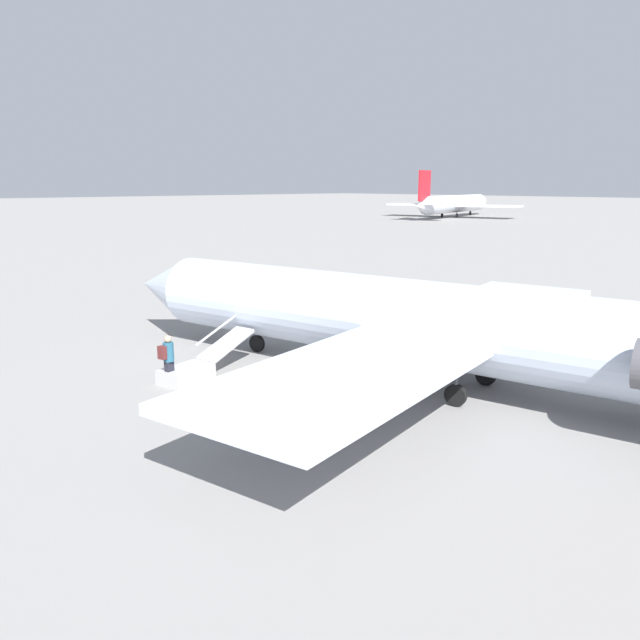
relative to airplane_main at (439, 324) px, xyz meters
name	(u,v)px	position (x,y,z in m)	size (l,w,h in m)	color
ground_plane	(411,383)	(0.94, 0.19, -2.22)	(600.00, 600.00, 0.00)	gray
airplane_main	(439,324)	(0.00, 0.00, 0.00)	(28.38, 21.47, 7.40)	silver
airplane_taxiing_distant	(454,204)	(63.34, -90.92, 0.49)	(27.54, 36.09, 9.06)	silver
boarding_stairs	(195,367)	(6.52, 5.34, -1.83)	(1.80, 4.14, 1.80)	#B2B2B7
passenger	(168,357)	(6.40, 6.43, -1.22)	(0.39, 0.56, 1.74)	#23232D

